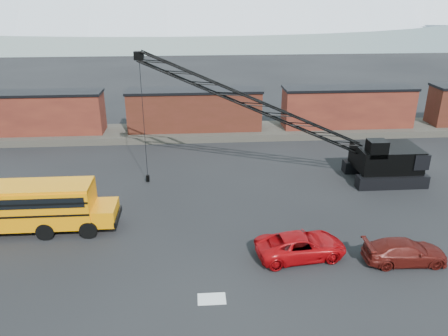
# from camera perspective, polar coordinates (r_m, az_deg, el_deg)

# --- Properties ---
(ground) EXTENTS (160.00, 160.00, 0.00)m
(ground) POSITION_cam_1_polar(r_m,az_deg,el_deg) (25.91, -3.16, -11.17)
(ground) COLOR black
(ground) RESTS_ON ground
(gravel_berm) EXTENTS (120.00, 5.00, 0.70)m
(gravel_berm) POSITION_cam_1_polar(r_m,az_deg,el_deg) (45.75, -3.77, 4.67)
(gravel_berm) COLOR #47433B
(gravel_berm) RESTS_ON ground
(boxcar_west_near) EXTENTS (13.70, 3.10, 4.17)m
(boxcar_west_near) POSITION_cam_1_polar(r_m,az_deg,el_deg) (47.77, -23.55, 6.62)
(boxcar_west_near) COLOR #461914
(boxcar_west_near) RESTS_ON gravel_berm
(boxcar_mid) EXTENTS (13.70, 3.10, 4.17)m
(boxcar_mid) POSITION_cam_1_polar(r_m,az_deg,el_deg) (45.07, -3.85, 7.60)
(boxcar_mid) COLOR #4C1D15
(boxcar_mid) RESTS_ON gravel_berm
(boxcar_east_near) EXTENTS (13.70, 3.10, 4.17)m
(boxcar_east_near) POSITION_cam_1_polar(r_m,az_deg,el_deg) (47.88, 15.85, 7.69)
(boxcar_east_near) COLOR #461914
(boxcar_east_near) RESTS_ON gravel_berm
(snow_patch) EXTENTS (1.40, 0.90, 0.02)m
(snow_patch) POSITION_cam_1_polar(r_m,az_deg,el_deg) (22.69, -1.62, -16.71)
(snow_patch) COLOR silver
(snow_patch) RESTS_ON ground
(school_bus) EXTENTS (11.65, 2.65, 3.19)m
(school_bus) POSITION_cam_1_polar(r_m,az_deg,el_deg) (30.12, -25.39, -4.47)
(school_bus) COLOR orange
(school_bus) RESTS_ON ground
(red_pickup) EXTENTS (5.44, 3.02, 1.44)m
(red_pickup) POSITION_cam_1_polar(r_m,az_deg,el_deg) (25.68, 10.01, -9.94)
(red_pickup) COLOR #AB080C
(red_pickup) RESTS_ON ground
(maroon_suv) EXTENTS (4.70, 2.01, 1.35)m
(maroon_suv) POSITION_cam_1_polar(r_m,az_deg,el_deg) (26.85, 22.55, -10.05)
(maroon_suv) COLOR #4F120E
(maroon_suv) RESTS_ON ground
(crawler_crane) EXTENTS (22.15, 4.20, 10.37)m
(crawler_crane) POSITION_cam_1_polar(r_m,az_deg,el_deg) (33.56, 7.42, 6.84)
(crawler_crane) COLOR black
(crawler_crane) RESTS_ON ground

